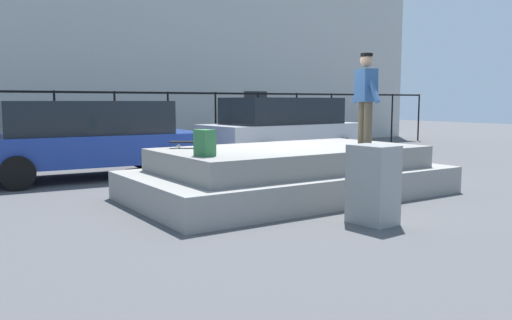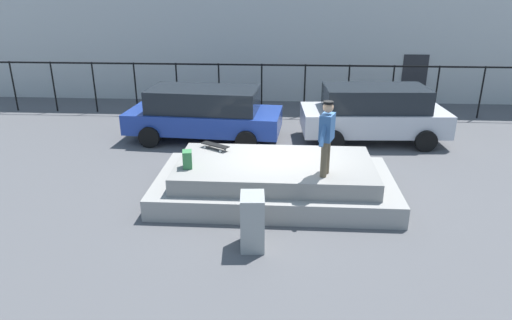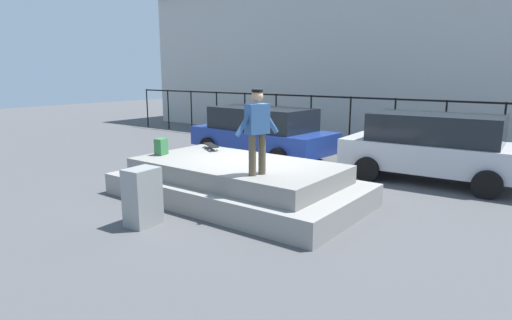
{
  "view_description": "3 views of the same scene",
  "coord_description": "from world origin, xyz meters",
  "views": [
    {
      "loc": [
        -5.59,
        -7.61,
        1.64
      ],
      "look_at": [
        0.03,
        0.85,
        0.49
      ],
      "focal_mm": 36.65,
      "sensor_mm": 36.0,
      "label": 1
    },
    {
      "loc": [
        0.08,
        -10.27,
        4.65
      ],
      "look_at": [
        -0.64,
        0.89,
        0.36
      ],
      "focal_mm": 32.29,
      "sensor_mm": 36.0,
      "label": 2
    },
    {
      "loc": [
        5.66,
        -7.43,
        2.75
      ],
      "look_at": [
        -0.55,
        0.8,
        0.62
      ],
      "focal_mm": 29.89,
      "sensor_mm": 36.0,
      "label": 3
    }
  ],
  "objects": [
    {
      "name": "car_blue_hatchback_near",
      "position": [
        -2.44,
        3.62,
        0.88
      ],
      "size": [
        4.9,
        2.46,
        1.64
      ],
      "color": "navy",
      "rests_on": "ground_plane"
    },
    {
      "name": "skateboarder",
      "position": [
        0.95,
        -1.16,
        1.77
      ],
      "size": [
        0.4,
        0.93,
        1.6
      ],
      "color": "brown",
      "rests_on": "concrete_ledge"
    },
    {
      "name": "concrete_ledge",
      "position": [
        -0.12,
        -0.46,
        0.38
      ],
      "size": [
        5.46,
        2.94,
        0.85
      ],
      "color": "gray",
      "rests_on": "ground_plane"
    },
    {
      "name": "fence_row",
      "position": [
        -0.0,
        6.7,
        1.27
      ],
      "size": [
        24.06,
        0.06,
        1.92
      ],
      "color": "black",
      "rests_on": "ground_plane"
    },
    {
      "name": "utility_box",
      "position": [
        -0.47,
        -2.74,
        0.53
      ],
      "size": [
        0.48,
        0.63,
        1.06
      ],
      "primitive_type": "cube",
      "rotation": [
        0.0,
        0.0,
        0.07
      ],
      "color": "gray",
      "rests_on": "ground_plane"
    },
    {
      "name": "ground_plane",
      "position": [
        0.0,
        0.0,
        0.0
      ],
      "size": [
        60.0,
        60.0,
        0.0
      ],
      "primitive_type": "plane",
      "color": "#4C4C4F"
    },
    {
      "name": "skateboard",
      "position": [
        -1.61,
        0.32,
        0.95
      ],
      "size": [
        0.75,
        0.57,
        0.12
      ],
      "color": "black",
      "rests_on": "concrete_ledge"
    },
    {
      "name": "car_silver_hatchback_mid",
      "position": [
        2.84,
        3.79,
        0.92
      ],
      "size": [
        4.51,
        2.33,
        1.73
      ],
      "color": "#B7B7BC",
      "rests_on": "ground_plane"
    },
    {
      "name": "backpack",
      "position": [
        -2.04,
        -0.92,
        1.04
      ],
      "size": [
        0.25,
        0.31,
        0.39
      ],
      "primitive_type": "cube",
      "rotation": [
        0.0,
        0.0,
        4.91
      ],
      "color": "#33723F",
      "rests_on": "concrete_ledge"
    },
    {
      "name": "warehouse_building",
      "position": [
        0.0,
        12.5,
        3.53
      ],
      "size": [
        27.2,
        7.63,
        7.03
      ],
      "color": "#B2B2AD",
      "rests_on": "ground_plane"
    }
  ]
}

